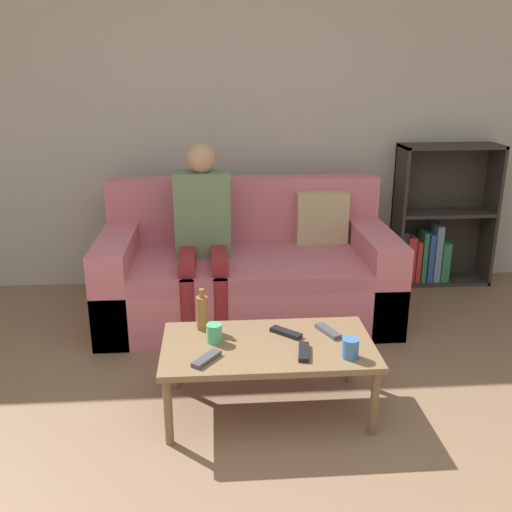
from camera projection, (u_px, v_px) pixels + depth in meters
The scene contains 12 objects.
wall_back at pixel (240, 114), 4.22m from camera, with size 12.00×0.06×2.60m.
couch at pixel (248, 274), 3.89m from camera, with size 1.92×0.96×0.89m.
bookshelf at pixel (436, 227), 4.46m from camera, with size 0.75×0.28×1.08m.
coffee_table at pixel (268, 350), 2.76m from camera, with size 1.02×0.56×0.36m.
person_adult at pixel (203, 224), 3.65m from camera, with size 0.36×0.65×1.18m.
cup_near at pixel (214, 333), 2.76m from camera, with size 0.08×0.08×0.09m.
cup_far at pixel (350, 348), 2.61m from camera, with size 0.08×0.08×0.09m.
tv_remote_0 at pixel (206, 359), 2.59m from camera, with size 0.14×0.16×0.02m.
tv_remote_1 at pixel (286, 333), 2.84m from camera, with size 0.16×0.15×0.02m.
tv_remote_2 at pixel (304, 352), 2.65m from camera, with size 0.08×0.18×0.02m.
tv_remote_3 at pixel (328, 331), 2.86m from camera, with size 0.11×0.17×0.02m.
bottle at pixel (202, 312), 2.88m from camera, with size 0.06×0.06×0.22m.
Camera 1 is at (-0.20, -1.36, 1.64)m, focal length 40.00 mm.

